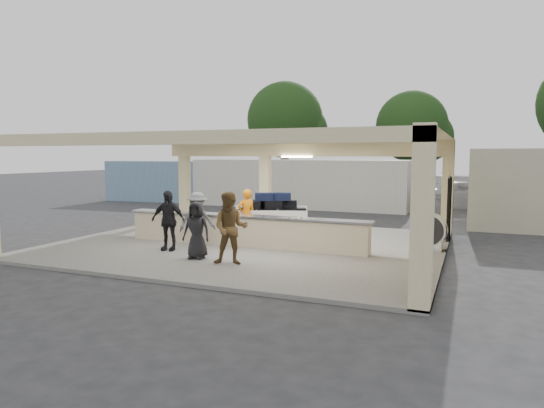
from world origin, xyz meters
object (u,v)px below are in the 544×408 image
at_px(passenger_b, 168,220).
at_px(container_white, 298,184).
at_px(car_white_a, 464,196).
at_px(passenger_a, 231,228).
at_px(baggage_counter, 243,231).
at_px(container_blue, 182,181).
at_px(drum_fan, 430,230).
at_px(passenger_c, 197,220).
at_px(baggage_handler, 246,215).
at_px(car_dark, 461,195).
at_px(luggage_cart, 269,213).
at_px(passenger_d, 197,230).

bearing_deg(passenger_b, container_white, 84.38).
bearing_deg(car_white_a, passenger_a, 138.56).
distance_m(baggage_counter, container_blue, 16.34).
distance_m(drum_fan, passenger_c, 7.07).
height_order(baggage_handler, passenger_b, passenger_b).
height_order(car_white_a, container_white, container_white).
relative_size(baggage_counter, car_white_a, 1.51).
distance_m(baggage_handler, car_dark, 16.38).
bearing_deg(baggage_counter, luggage_cart, 88.33).
relative_size(container_white, container_blue, 1.26).
bearing_deg(luggage_cart, car_dark, 48.15).
bearing_deg(baggage_handler, drum_fan, 135.93).
distance_m(passenger_a, passenger_b, 2.77).
bearing_deg(passenger_c, passenger_b, 176.64).
height_order(baggage_counter, container_blue, container_blue).
bearing_deg(baggage_handler, passenger_a, 58.27).
relative_size(luggage_cart, passenger_c, 1.74).
bearing_deg(passenger_d, passenger_a, -20.20).
bearing_deg(passenger_a, passenger_b, 141.53).
xyz_separation_m(passenger_b, car_dark, (7.84, 17.49, -0.35)).
xyz_separation_m(passenger_a, container_white, (-3.31, 14.65, 0.28)).
xyz_separation_m(drum_fan, passenger_d, (-5.87, -3.76, 0.20)).
relative_size(baggage_counter, passenger_d, 5.16).
bearing_deg(passenger_d, car_dark, 63.29).
distance_m(passenger_a, container_blue, 18.77).
distance_m(passenger_a, car_dark, 19.18).
bearing_deg(car_dark, passenger_c, 176.79).
distance_m(baggage_handler, container_white, 11.49).
bearing_deg(car_dark, container_white, 133.78).
bearing_deg(baggage_handler, container_white, -129.72).
bearing_deg(luggage_cart, passenger_d, -114.51).
distance_m(baggage_counter, car_dark, 17.10).
bearing_deg(car_dark, passenger_a, -176.00).
relative_size(baggage_counter, container_blue, 0.84).
bearing_deg(passenger_c, drum_fan, -25.97).
bearing_deg(baggage_handler, container_blue, -99.58).
relative_size(passenger_a, passenger_c, 1.10).
distance_m(car_white_a, container_white, 9.01).
xyz_separation_m(baggage_counter, car_white_a, (6.27, 14.27, 0.19)).
bearing_deg(baggage_handler, car_dark, -163.52).
relative_size(baggage_counter, passenger_a, 4.29).
distance_m(drum_fan, baggage_handler, 5.86).
relative_size(luggage_cart, baggage_handler, 1.75).
xyz_separation_m(passenger_c, passenger_d, (0.75, -1.28, -0.07)).
bearing_deg(passenger_d, car_white_a, 60.83).
relative_size(passenger_c, container_blue, 0.18).
height_order(passenger_b, car_white_a, passenger_b).
distance_m(car_white_a, container_blue, 16.80).
bearing_deg(car_dark, container_blue, 121.59).
distance_m(container_white, container_blue, 7.97).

